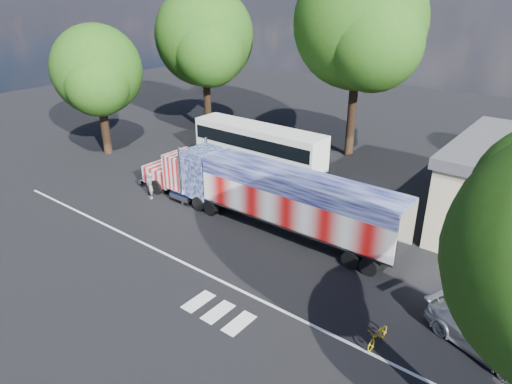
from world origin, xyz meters
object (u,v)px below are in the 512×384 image
Objects in this scene: parked_car at (484,334)px; coach_bus at (259,146)px; semi_truck at (265,193)px; tree_n_mid at (361,24)px; tree_nw_a at (205,37)px; tree_w_a at (98,71)px; bicycle at (378,336)px; woman at (150,186)px.

coach_bus is at bearing 81.91° from parked_car.
coach_bus is 2.41× the size of parked_car.
semi_truck is 1.20× the size of tree_n_mid.
tree_nw_a is 10.45m from tree_w_a.
semi_truck is 12.01× the size of bicycle.
parked_car is at bearing -28.61° from coach_bus.
tree_n_mid is (-1.72, 14.23, 8.42)m from semi_truck.
bicycle is at bearing 10.63° from woman.
tree_n_mid is at bearing 8.83° from tree_nw_a.
bicycle is (17.91, -3.56, -0.48)m from woman.
tree_w_a is 0.68× the size of tree_n_mid.
woman is at bearing 171.92° from bicycle.
parked_car is 21.26m from woman.
parked_car is at bearing -9.16° from tree_w_a.
tree_nw_a is at bearing -171.17° from tree_n_mid.
coach_bus is at bearing 144.34° from bicycle.
parked_car is at bearing -12.98° from semi_truck.
coach_bus is at bearing -123.72° from tree_n_mid.
parked_car is (12.93, -2.98, -1.38)m from semi_truck.
tree_w_a is at bearing 168.43° from bicycle.
tree_n_mid is (-14.65, 17.22, 9.80)m from parked_car.
tree_n_mid is at bearing 60.92° from parked_car.
tree_w_a is (-27.89, 7.33, 6.52)m from bicycle.
semi_truck is at bearing -37.12° from tree_nw_a.
parked_car is 24.64m from tree_n_mid.
coach_bus is 14.21m from tree_w_a.
semi_truck is 11.09m from bicycle.
coach_bus is 20.38m from bicycle.
coach_bus is 6.29× the size of woman.
coach_bus is 11.97m from tree_n_mid.
tree_n_mid reaches higher than tree_w_a.
tree_nw_a is 0.86× the size of tree_n_mid.
tree_n_mid is at bearing 36.35° from tree_w_a.
tree_w_a reaches higher than woman.
semi_truck is 10.48× the size of woman.
tree_w_a is at bearing -155.77° from coach_bus.
semi_truck reaches higher than parked_car.
tree_nw_a reaches higher than semi_truck.
semi_truck is 19.03m from tree_w_a.
semi_truck is at bearing -50.17° from coach_bus.
woman is at bearing 107.12° from parked_car.
parked_car is (19.16, -10.45, -1.02)m from coach_bus.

